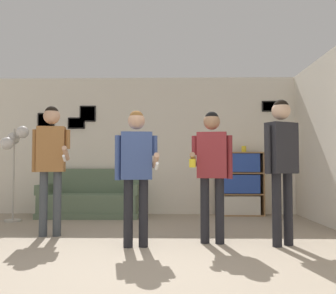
% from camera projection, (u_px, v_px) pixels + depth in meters
% --- Properties ---
extents(ground_plane, '(20.00, 20.00, 0.00)m').
position_uv_depth(ground_plane, '(133.00, 273.00, 3.29)').
color(ground_plane, gray).
extents(wall_back, '(7.84, 0.08, 2.70)m').
position_uv_depth(wall_back, '(156.00, 145.00, 7.42)').
color(wall_back, silver).
rests_on(wall_back, ground_plane).
extents(couch, '(1.83, 0.80, 0.89)m').
position_uv_depth(couch, '(91.00, 201.00, 6.98)').
color(couch, '#5B7056').
rests_on(couch, ground_plane).
extents(bookshelf, '(0.91, 0.30, 1.20)m').
position_uv_depth(bookshelf, '(239.00, 184.00, 7.13)').
color(bookshelf, olive).
rests_on(bookshelf, ground_plane).
extents(floor_lamp, '(0.42, 0.45, 1.63)m').
position_uv_depth(floor_lamp, '(14.00, 145.00, 6.40)').
color(floor_lamp, '#ADA89E').
rests_on(floor_lamp, ground_plane).
extents(person_player_foreground_left, '(0.54, 0.45, 1.76)m').
position_uv_depth(person_player_foreground_left, '(51.00, 155.00, 5.06)').
color(person_player_foreground_left, '#3D4247').
rests_on(person_player_foreground_left, ground_plane).
extents(person_player_foreground_center, '(0.53, 0.42, 1.60)m').
position_uv_depth(person_player_foreground_center, '(136.00, 163.00, 4.38)').
color(person_player_foreground_center, black).
rests_on(person_player_foreground_center, ground_plane).
extents(person_watcher_holding_cup, '(0.54, 0.39, 1.61)m').
position_uv_depth(person_watcher_holding_cup, '(212.00, 162.00, 4.59)').
color(person_watcher_holding_cup, black).
rests_on(person_watcher_holding_cup, ground_plane).
extents(person_spectator_near_bookshelf, '(0.45, 0.35, 1.74)m').
position_uv_depth(person_spectator_near_bookshelf, '(282.00, 155.00, 4.45)').
color(person_spectator_near_bookshelf, black).
rests_on(person_spectator_near_bookshelf, ground_plane).
extents(drinking_cup, '(0.09, 0.09, 0.12)m').
position_uv_depth(drinking_cup, '(244.00, 149.00, 7.16)').
color(drinking_cup, yellow).
rests_on(drinking_cup, bookshelf).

